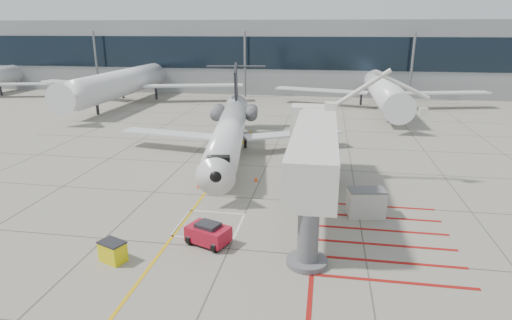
% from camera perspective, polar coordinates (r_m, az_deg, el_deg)
% --- Properties ---
extents(ground_plane, '(260.00, 260.00, 0.00)m').
position_cam_1_polar(ground_plane, '(29.64, -1.90, -8.04)').
color(ground_plane, gray).
rests_on(ground_plane, ground).
extents(regional_jet, '(29.18, 34.60, 8.19)m').
position_cam_1_polar(regional_jet, '(40.91, -3.86, 5.14)').
color(regional_jet, silver).
rests_on(regional_jet, ground_plane).
extents(jet_bridge, '(9.52, 20.08, 8.03)m').
position_cam_1_polar(jet_bridge, '(29.48, 7.74, 0.04)').
color(jet_bridge, silver).
rests_on(jet_bridge, ground_plane).
extents(pushback_tug, '(2.90, 2.37, 1.46)m').
position_cam_1_polar(pushback_tug, '(26.48, -6.38, -9.65)').
color(pushback_tug, '#AB1026').
rests_on(pushback_tug, ground_plane).
extents(spill_bin, '(1.66, 1.41, 1.22)m').
position_cam_1_polar(spill_bin, '(25.90, -18.56, -11.46)').
color(spill_bin, yellow).
rests_on(spill_bin, ground_plane).
extents(baggage_cart, '(1.96, 1.57, 1.08)m').
position_cam_1_polar(baggage_cart, '(32.79, 6.91, -4.57)').
color(baggage_cart, '#56565B').
rests_on(baggage_cart, ground_plane).
extents(ground_power_unit, '(2.69, 1.83, 1.97)m').
position_cam_1_polar(ground_power_unit, '(30.90, 14.49, -5.52)').
color(ground_power_unit, beige).
rests_on(ground_power_unit, ground_plane).
extents(cone_nose, '(0.33, 0.33, 0.46)m').
position_cam_1_polar(cone_nose, '(35.64, -7.65, -3.31)').
color(cone_nose, '#EA3C0C').
rests_on(cone_nose, ground_plane).
extents(cone_side, '(0.32, 0.32, 0.44)m').
position_cam_1_polar(cone_side, '(36.72, -0.00, -2.54)').
color(cone_side, '#F0520C').
rests_on(cone_side, ground_plane).
extents(terminal_building, '(180.00, 28.00, 14.00)m').
position_cam_1_polar(terminal_building, '(96.54, 12.46, 13.53)').
color(terminal_building, gray).
rests_on(terminal_building, ground_plane).
extents(terminal_glass_band, '(180.00, 0.10, 6.00)m').
position_cam_1_polar(terminal_glass_band, '(82.47, 12.96, 13.62)').
color(terminal_glass_band, black).
rests_on(terminal_glass_band, ground_plane).
extents(bg_aircraft_b, '(39.01, 43.34, 13.00)m').
position_cam_1_polar(bg_aircraft_b, '(80.12, -16.23, 12.21)').
color(bg_aircraft_b, silver).
rests_on(bg_aircraft_b, ground_plane).
extents(bg_aircraft_c, '(34.96, 38.84, 11.65)m').
position_cam_1_polar(bg_aircraft_c, '(73.11, 16.51, 11.22)').
color(bg_aircraft_c, silver).
rests_on(bg_aircraft_c, ground_plane).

